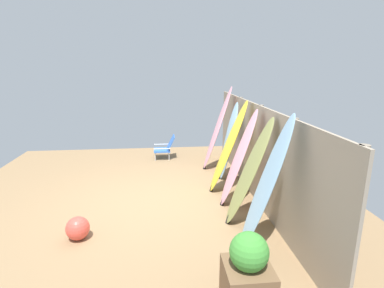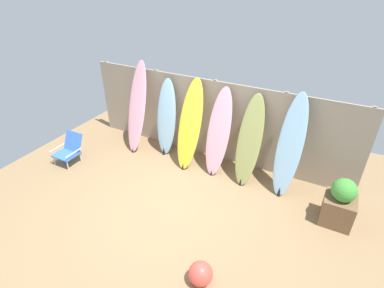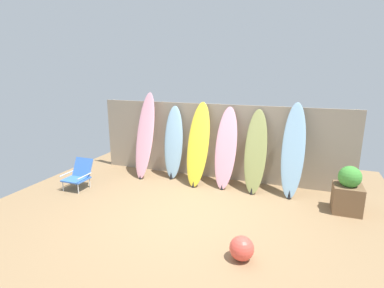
{
  "view_description": "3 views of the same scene",
  "coord_description": "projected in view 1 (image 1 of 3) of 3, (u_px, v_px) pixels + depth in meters",
  "views": [
    {
      "loc": [
        5.3,
        0.24,
        2.48
      ],
      "look_at": [
        -0.04,
        0.78,
        1.08
      ],
      "focal_mm": 28.0,
      "sensor_mm": 36.0,
      "label": 1
    },
    {
      "loc": [
        2.31,
        -3.4,
        3.83
      ],
      "look_at": [
        0.07,
        0.88,
        0.91
      ],
      "focal_mm": 28.0,
      "sensor_mm": 36.0,
      "label": 2
    },
    {
      "loc": [
        1.82,
        -4.72,
        2.58
      ],
      "look_at": [
        -0.28,
        0.99,
        1.06
      ],
      "focal_mm": 28.0,
      "sensor_mm": 36.0,
      "label": 3
    }
  ],
  "objects": [
    {
      "name": "surfboard_skyblue_5",
      "position": [
        265.0,
        186.0,
        3.95
      ],
      "size": [
        0.47,
        0.68,
        1.93
      ],
      "color": "#8CB7D6",
      "rests_on": "ground"
    },
    {
      "name": "surfboard_olive_4",
      "position": [
        249.0,
        173.0,
        4.7
      ],
      "size": [
        0.5,
        0.76,
        1.75
      ],
      "color": "olive",
      "rests_on": "ground"
    },
    {
      "name": "surfboard_pink_0",
      "position": [
        217.0,
        129.0,
        7.24
      ],
      "size": [
        0.44,
        0.72,
        2.04
      ],
      "color": "pink",
      "rests_on": "ground"
    },
    {
      "name": "beach_ball",
      "position": [
        78.0,
        228.0,
        4.4
      ],
      "size": [
        0.34,
        0.34,
        0.34
      ],
      "primitive_type": "sphere",
      "color": "#E54C3F",
      "rests_on": "ground"
    },
    {
      "name": "fence_back",
      "position": [
        257.0,
        152.0,
        5.67
      ],
      "size": [
        6.08,
        0.11,
        1.8
      ],
      "color": "gray",
      "rests_on": "ground"
    },
    {
      "name": "ground",
      "position": [
        152.0,
        201.0,
        5.7
      ],
      "size": [
        7.68,
        7.68,
        0.0
      ],
      "primitive_type": "plane",
      "color": "#8E704C"
    },
    {
      "name": "surfboard_yellow_2",
      "position": [
        228.0,
        147.0,
        5.93
      ],
      "size": [
        0.51,
        0.77,
        1.87
      ],
      "color": "yellow",
      "rests_on": "ground"
    },
    {
      "name": "surfboard_skyblue_1",
      "position": [
        228.0,
        142.0,
        6.62
      ],
      "size": [
        0.49,
        0.47,
        1.74
      ],
      "color": "#8CB7D6",
      "rests_on": "ground"
    },
    {
      "name": "surfboard_pink_3",
      "position": [
        238.0,
        159.0,
        5.33
      ],
      "size": [
        0.48,
        0.65,
        1.78
      ],
      "color": "pink",
      "rests_on": "ground"
    },
    {
      "name": "planter_box",
      "position": [
        248.0,
        276.0,
        3.06
      ],
      "size": [
        0.5,
        0.49,
        0.89
      ],
      "color": "brown",
      "rests_on": "ground"
    },
    {
      "name": "beach_chair",
      "position": [
        166.0,
        147.0,
        8.26
      ],
      "size": [
        0.5,
        0.57,
        0.64
      ],
      "rotation": [
        0.0,
        0.0,
        0.24
      ],
      "color": "silver",
      "rests_on": "ground"
    }
  ]
}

